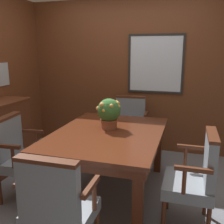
{
  "coord_description": "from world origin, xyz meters",
  "views": [
    {
      "loc": [
        1.01,
        -2.67,
        1.66
      ],
      "look_at": [
        0.14,
        0.2,
        0.94
      ],
      "focal_mm": 42.0,
      "sensor_mm": 36.0,
      "label": 1
    }
  ],
  "objects": [
    {
      "name": "dining_table",
      "position": [
        0.14,
        0.05,
        0.65
      ],
      "size": [
        1.2,
        1.61,
        0.74
      ],
      "color": "#562614",
      "rests_on": "ground_plane"
    },
    {
      "name": "ground_plane",
      "position": [
        0.0,
        0.0,
        0.0
      ],
      "size": [
        14.0,
        14.0,
        0.0
      ],
      "primitive_type": "plane",
      "color": "gray"
    },
    {
      "name": "potted_plant",
      "position": [
        0.1,
        0.2,
        0.94
      ],
      "size": [
        0.28,
        0.29,
        0.36
      ],
      "color": "#9E5638",
      "rests_on": "dining_table"
    },
    {
      "name": "chair_left_near",
      "position": [
        -0.81,
        -0.33,
        0.53
      ],
      "size": [
        0.49,
        0.58,
        0.95
      ],
      "rotation": [
        0.0,
        0.0,
        1.66
      ],
      "color": "#562B19",
      "rests_on": "ground_plane"
    },
    {
      "name": "wall_back",
      "position": [
        0.0,
        1.58,
        1.23
      ],
      "size": [
        7.2,
        0.08,
        2.45
      ],
      "color": "brown",
      "rests_on": "ground_plane"
    },
    {
      "name": "chair_head_far",
      "position": [
        0.12,
        1.2,
        0.53
      ],
      "size": [
        0.58,
        0.47,
        0.95
      ],
      "rotation": [
        0.0,
        0.0,
        0.07
      ],
      "color": "#562B19",
      "rests_on": "ground_plane"
    },
    {
      "name": "chair_right_near",
      "position": [
        1.11,
        -0.33,
        0.53
      ],
      "size": [
        0.45,
        0.56,
        0.95
      ],
      "rotation": [
        0.0,
        0.0,
        -1.56
      ],
      "color": "#562B19",
      "rests_on": "ground_plane"
    },
    {
      "name": "chair_head_near",
      "position": [
        0.11,
        -1.13,
        0.53
      ],
      "size": [
        0.56,
        0.45,
        0.95
      ],
      "rotation": [
        0.0,
        0.0,
        3.15
      ],
      "color": "#562B19",
      "rests_on": "ground_plane"
    }
  ]
}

